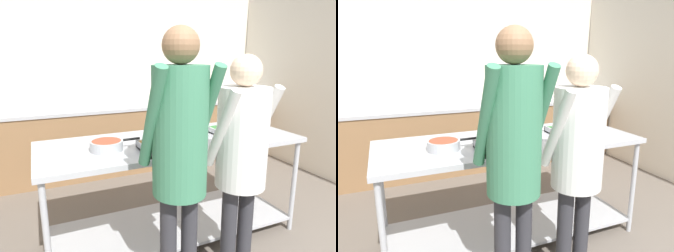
{
  "view_description": "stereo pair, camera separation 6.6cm",
  "coord_description": "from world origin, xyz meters",
  "views": [
    {
      "loc": [
        -1.19,
        -0.77,
        1.64
      ],
      "look_at": [
        -0.14,
        1.59,
        1.02
      ],
      "focal_mm": 32.0,
      "sensor_mm": 36.0,
      "label": 1
    },
    {
      "loc": [
        -1.13,
        -0.79,
        1.64
      ],
      "look_at": [
        -0.14,
        1.59,
        1.02
      ],
      "focal_mm": 32.0,
      "sensor_mm": 36.0,
      "label": 2
    }
  ],
  "objects": [
    {
      "name": "guest_serving_right",
      "position": [
        0.06,
        0.81,
        1.02
      ],
      "size": [
        0.47,
        0.35,
        1.65
      ],
      "color": "#2D2D33",
      "rests_on": "ground_plane"
    },
    {
      "name": "sauce_pan",
      "position": [
        -0.73,
        1.43,
        0.97
      ],
      "size": [
        0.39,
        0.25,
        0.08
      ],
      "color": "#ADAFB5",
      "rests_on": "serving_counter"
    },
    {
      "name": "serving_tray_roast",
      "position": [
        0.45,
        1.48,
        0.95
      ],
      "size": [
        0.37,
        0.3,
        0.05
      ],
      "color": "#ADAFB5",
      "rests_on": "serving_counter"
    },
    {
      "name": "serving_tray_vegetables",
      "position": [
        -0.29,
        1.27,
        0.95
      ],
      "size": [
        0.42,
        0.33,
        0.05
      ],
      "color": "#ADAFB5",
      "rests_on": "serving_counter"
    },
    {
      "name": "back_counter",
      "position": [
        -0.0,
        3.33,
        0.47
      ],
      "size": [
        4.55,
        0.65,
        0.94
      ],
      "color": "olive",
      "rests_on": "ground_plane"
    },
    {
      "name": "serving_counter",
      "position": [
        -0.14,
        1.49,
        0.62
      ],
      "size": [
        2.24,
        0.85,
        0.92
      ],
      "color": "#ADAFB5",
      "rests_on": "ground_plane"
    },
    {
      "name": "guest_serving_left",
      "position": [
        -0.45,
        0.73,
        1.13
      ],
      "size": [
        0.42,
        0.34,
        1.8
      ],
      "color": "#2D2D33",
      "rests_on": "ground_plane"
    },
    {
      "name": "wall_rear",
      "position": [
        0.0,
        3.7,
        1.32
      ],
      "size": [
        4.71,
        0.06,
        2.65
      ],
      "color": "beige",
      "rests_on": "ground_plane"
    },
    {
      "name": "plate_stack",
      "position": [
        0.1,
        1.68,
        0.96
      ],
      "size": [
        0.28,
        0.28,
        0.07
      ],
      "color": "white",
      "rests_on": "serving_counter"
    }
  ]
}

